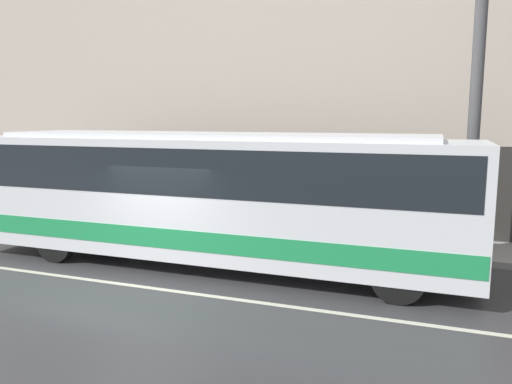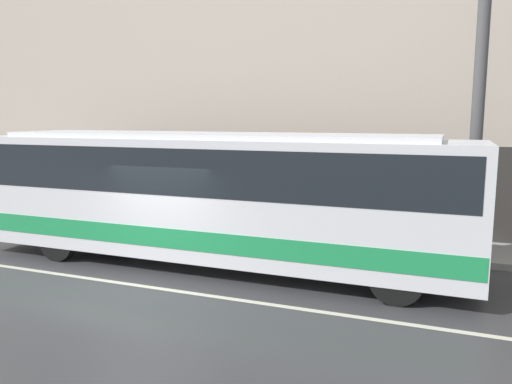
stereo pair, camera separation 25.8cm
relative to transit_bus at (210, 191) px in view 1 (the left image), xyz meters
The scene contains 6 objects.
ground_plane 2.79m from the transit_bus, 107.23° to the right, with size 60.00×60.00×0.00m, color #38383A.
sidewalk 3.59m from the transit_bus, 101.52° to the left, with size 60.00×2.23×0.17m.
building_facade 5.86m from the transit_bus, 98.24° to the left, with size 60.00×0.35×11.81m.
lane_stripe 2.79m from the transit_bus, 107.23° to the right, with size 54.00×0.14×0.01m.
transit_bus is the anchor object (origin of this frame).
utility_pole_near 6.78m from the transit_bus, 24.04° to the left, with size 0.30×0.30×7.23m.
Camera 1 is at (5.76, -8.76, 3.59)m, focal length 35.00 mm.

